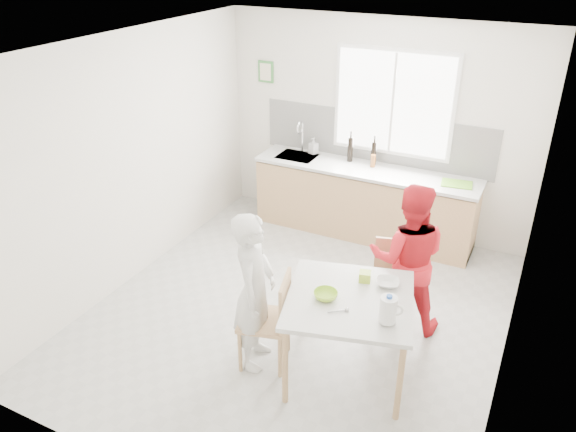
# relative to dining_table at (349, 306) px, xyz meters

# --- Properties ---
(ground) EXTENTS (4.50, 4.50, 0.00)m
(ground) POSITION_rel_dining_table_xyz_m (-0.76, 0.58, -0.73)
(ground) COLOR #B7B7B2
(ground) RESTS_ON ground
(room_shell) EXTENTS (4.50, 4.50, 4.50)m
(room_shell) POSITION_rel_dining_table_xyz_m (-0.76, 0.58, 0.92)
(room_shell) COLOR silver
(room_shell) RESTS_ON ground
(window) EXTENTS (1.50, 0.06, 1.30)m
(window) POSITION_rel_dining_table_xyz_m (-0.56, 2.81, 0.97)
(window) COLOR white
(window) RESTS_ON room_shell
(backsplash) EXTENTS (3.00, 0.02, 0.65)m
(backsplash) POSITION_rel_dining_table_xyz_m (-0.76, 2.82, 0.50)
(backsplash) COLOR white
(backsplash) RESTS_ON room_shell
(picture_frame) EXTENTS (0.22, 0.03, 0.28)m
(picture_frame) POSITION_rel_dining_table_xyz_m (-2.31, 2.81, 1.17)
(picture_frame) COLOR #3A803A
(picture_frame) RESTS_ON room_shell
(kitchen_counter) EXTENTS (2.84, 0.64, 1.37)m
(kitchen_counter) POSITION_rel_dining_table_xyz_m (-0.76, 2.53, -0.31)
(kitchen_counter) COLOR tan
(kitchen_counter) RESTS_ON ground
(dining_table) EXTENTS (1.28, 1.28, 0.81)m
(dining_table) POSITION_rel_dining_table_xyz_m (0.00, 0.00, 0.00)
(dining_table) COLOR silver
(dining_table) RESTS_ON ground
(chair_left) EXTENTS (0.52, 0.52, 0.92)m
(chair_left) POSITION_rel_dining_table_xyz_m (-0.66, -0.17, -0.22)
(chair_left) COLOR tan
(chair_left) RESTS_ON ground
(chair_far) EXTENTS (0.51, 0.51, 0.90)m
(chair_far) POSITION_rel_dining_table_xyz_m (0.13, 0.88, -0.23)
(chair_far) COLOR tan
(chair_far) RESTS_ON ground
(person_white) EXTENTS (0.49, 0.62, 1.51)m
(person_white) POSITION_rel_dining_table_xyz_m (-0.80, -0.21, 0.03)
(person_white) COLOR silver
(person_white) RESTS_ON ground
(person_red) EXTENTS (0.87, 0.76, 1.54)m
(person_red) POSITION_rel_dining_table_xyz_m (0.25, 0.90, 0.05)
(person_red) COLOR red
(person_red) RESTS_ON ground
(bowl_green) EXTENTS (0.25, 0.25, 0.06)m
(bowl_green) POSITION_rel_dining_table_xyz_m (-0.18, -0.10, 0.12)
(bowl_green) COLOR #A2D831
(bowl_green) RESTS_ON dining_table
(bowl_white) EXTENTS (0.25, 0.25, 0.05)m
(bowl_white) POSITION_rel_dining_table_xyz_m (0.23, 0.32, 0.11)
(bowl_white) COLOR silver
(bowl_white) RESTS_ON dining_table
(milk_jug) EXTENTS (0.19, 0.14, 0.24)m
(milk_jug) POSITION_rel_dining_table_xyz_m (0.38, -0.19, 0.21)
(milk_jug) COLOR white
(milk_jug) RESTS_ON dining_table
(green_box) EXTENTS (0.12, 0.12, 0.09)m
(green_box) POSITION_rel_dining_table_xyz_m (0.02, 0.30, 0.13)
(green_box) COLOR #A6CA2E
(green_box) RESTS_ON dining_table
(spoon) EXTENTS (0.14, 0.10, 0.01)m
(spoon) POSITION_rel_dining_table_xyz_m (-0.02, -0.23, 0.09)
(spoon) COLOR #A5A5AA
(spoon) RESTS_ON dining_table
(cutting_board) EXTENTS (0.38, 0.29, 0.01)m
(cutting_board) POSITION_rel_dining_table_xyz_m (0.36, 2.53, 0.20)
(cutting_board) COLOR #68B329
(cutting_board) RESTS_ON kitchen_counter
(wine_bottle_a) EXTENTS (0.07, 0.07, 0.32)m
(wine_bottle_a) POSITION_rel_dining_table_xyz_m (-1.02, 2.67, 0.35)
(wine_bottle_a) COLOR black
(wine_bottle_a) RESTS_ON kitchen_counter
(wine_bottle_b) EXTENTS (0.07, 0.07, 0.30)m
(wine_bottle_b) POSITION_rel_dining_table_xyz_m (-0.72, 2.69, 0.34)
(wine_bottle_b) COLOR black
(wine_bottle_b) RESTS_ON kitchen_counter
(jar_amber) EXTENTS (0.06, 0.06, 0.16)m
(jar_amber) POSITION_rel_dining_table_xyz_m (-0.69, 2.61, 0.27)
(jar_amber) COLOR #965420
(jar_amber) RESTS_ON kitchen_counter
(soap_bottle) EXTENTS (0.12, 0.13, 0.21)m
(soap_bottle) POSITION_rel_dining_table_xyz_m (-1.56, 2.72, 0.30)
(soap_bottle) COLOR #999999
(soap_bottle) RESTS_ON kitchen_counter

